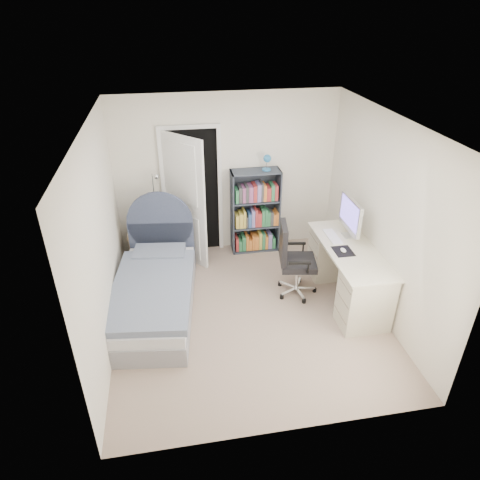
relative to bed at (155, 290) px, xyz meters
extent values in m
cube|color=gray|center=(1.19, -0.33, -0.31)|extent=(3.40, 3.60, 0.05)
cube|color=white|center=(1.19, -0.33, 2.24)|extent=(3.40, 3.60, 0.05)
cube|color=white|center=(1.19, 1.50, 0.96)|extent=(3.40, 0.05, 2.50)
cube|color=white|center=(1.19, -2.15, 0.96)|extent=(3.40, 0.05, 2.50)
cube|color=white|center=(-0.54, -0.33, 0.96)|extent=(0.05, 3.60, 2.50)
cube|color=white|center=(2.91, -0.33, 0.96)|extent=(0.05, 3.60, 2.50)
cube|color=black|center=(0.64, 1.47, 0.71)|extent=(0.80, 0.01, 2.00)
cube|color=white|center=(0.21, 1.44, 0.71)|extent=(0.06, 0.06, 2.00)
cube|color=white|center=(1.07, 1.44, 0.71)|extent=(0.06, 0.06, 2.00)
cube|color=white|center=(0.64, 1.44, 1.74)|extent=(0.92, 0.06, 0.06)
cube|color=white|center=(0.50, 1.14, 0.71)|extent=(0.56, 0.62, 2.00)
cube|color=gray|center=(-0.01, -0.10, -0.16)|extent=(1.20, 2.11, 0.26)
cube|color=silver|center=(-0.01, -0.10, 0.04)|extent=(1.17, 2.06, 0.16)
cube|color=slate|center=(-0.03, -0.20, 0.16)|extent=(1.20, 1.81, 0.10)
cube|color=slate|center=(0.08, 0.61, 0.18)|extent=(0.76, 0.49, 0.12)
cube|color=#3B435B|center=(0.12, 0.93, 0.11)|extent=(0.95, 0.18, 0.80)
cylinder|color=#3B435B|center=(0.12, 0.93, 0.51)|extent=(0.95, 0.18, 0.95)
cylinder|color=#D7B484|center=(-0.37, 1.11, -0.05)|extent=(0.04, 0.04, 0.49)
cylinder|color=#D7B484|center=(-0.37, 1.44, -0.05)|extent=(0.04, 0.04, 0.49)
cylinder|color=#D7B484|center=(-0.04, 1.11, -0.05)|extent=(0.04, 0.04, 0.49)
cylinder|color=#D7B484|center=(-0.04, 1.44, -0.05)|extent=(0.04, 0.04, 0.49)
cube|color=#D7B484|center=(-0.20, 1.28, 0.18)|extent=(0.39, 0.39, 0.03)
cube|color=#D7B484|center=(-0.20, 1.28, -0.12)|extent=(0.35, 0.35, 0.02)
cube|color=#B24C33|center=(-0.25, 1.28, 0.21)|extent=(0.16, 0.21, 0.03)
cube|color=#3F598C|center=(-0.25, 1.28, 0.24)|extent=(0.15, 0.20, 0.03)
cube|color=#D8CC7F|center=(-0.25, 1.28, 0.27)|extent=(0.14, 0.19, 0.03)
cylinder|color=silver|center=(0.06, 1.33, -0.28)|extent=(0.20, 0.20, 0.02)
cylinder|color=silver|center=(0.06, 1.33, 0.42)|extent=(0.02, 0.02, 1.39)
sphere|color=silver|center=(0.12, 1.29, 1.08)|extent=(0.08, 0.08, 0.08)
cube|color=#353D49|center=(1.23, 1.31, 0.39)|extent=(0.02, 0.33, 1.36)
cube|color=#353D49|center=(1.97, 1.31, 0.39)|extent=(0.02, 0.33, 1.36)
cube|color=#353D49|center=(1.60, 1.31, 1.06)|extent=(0.76, 0.33, 0.02)
cube|color=#353D49|center=(1.60, 1.31, -0.28)|extent=(0.76, 0.33, 0.02)
cube|color=#353D49|center=(1.60, 1.47, 0.39)|extent=(0.76, 0.01, 1.36)
cube|color=#353D49|center=(1.60, 1.31, 0.15)|extent=(0.72, 0.31, 0.02)
cube|color=#353D49|center=(1.60, 1.31, 0.58)|extent=(0.72, 0.31, 0.02)
cylinder|color=teal|center=(1.77, 1.31, 1.08)|extent=(0.13, 0.13, 0.02)
cylinder|color=silver|center=(1.77, 1.31, 1.16)|extent=(0.02, 0.02, 0.17)
sphere|color=teal|center=(1.77, 1.28, 1.26)|extent=(0.12, 0.12, 0.12)
cube|color=#B23333|center=(1.30, 1.29, -0.14)|extent=(0.04, 0.23, 0.23)
cube|color=#337F4C|center=(1.35, 1.29, -0.17)|extent=(0.05, 0.23, 0.18)
cube|color=#337F4C|center=(1.41, 1.29, -0.14)|extent=(0.06, 0.23, 0.24)
cube|color=orange|center=(1.46, 1.29, -0.13)|extent=(0.04, 0.23, 0.26)
cube|color=orange|center=(1.51, 1.29, -0.17)|extent=(0.05, 0.23, 0.18)
cube|color=orange|center=(1.56, 1.29, -0.14)|extent=(0.03, 0.23, 0.24)
cube|color=orange|center=(1.62, 1.29, -0.14)|extent=(0.06, 0.23, 0.24)
cube|color=#D8BF4C|center=(1.68, 1.29, -0.11)|extent=(0.05, 0.23, 0.29)
cube|color=#337F4C|center=(1.73, 1.29, -0.12)|extent=(0.05, 0.23, 0.28)
cube|color=orange|center=(1.78, 1.29, -0.14)|extent=(0.04, 0.23, 0.23)
cube|color=#7F72B2|center=(1.84, 1.29, -0.13)|extent=(0.06, 0.23, 0.26)
cube|color=#337F4C|center=(1.90, 1.29, -0.17)|extent=(0.05, 0.23, 0.18)
cube|color=#D8BF4C|center=(1.30, 1.29, 0.27)|extent=(0.05, 0.23, 0.21)
cube|color=#D8BF4C|center=(1.36, 1.29, 0.28)|extent=(0.06, 0.23, 0.24)
cube|color=#D8BF4C|center=(1.42, 1.29, 0.30)|extent=(0.04, 0.23, 0.27)
cube|color=#3F3F3F|center=(1.46, 1.29, 0.26)|extent=(0.03, 0.23, 0.18)
cube|color=#335999|center=(1.50, 1.29, 0.28)|extent=(0.05, 0.23, 0.23)
cube|color=#7F72B2|center=(1.56, 1.29, 0.30)|extent=(0.05, 0.23, 0.28)
cube|color=#B23333|center=(1.60, 1.29, 0.31)|extent=(0.03, 0.23, 0.29)
cube|color=#B23333|center=(1.66, 1.29, 0.28)|extent=(0.06, 0.23, 0.23)
cube|color=#337F4C|center=(1.72, 1.29, 0.30)|extent=(0.04, 0.23, 0.27)
cube|color=#337F4C|center=(1.76, 1.29, 0.30)|extent=(0.04, 0.23, 0.28)
cube|color=#337F4C|center=(1.81, 1.29, 0.28)|extent=(0.04, 0.23, 0.23)
cube|color=#3F3F3F|center=(1.86, 1.29, 0.28)|extent=(0.04, 0.23, 0.22)
cube|color=orange|center=(1.91, 1.29, 0.26)|extent=(0.04, 0.23, 0.19)
cube|color=orange|center=(1.96, 1.29, 0.27)|extent=(0.05, 0.23, 0.22)
cube|color=#337F4C|center=(1.30, 1.29, 0.70)|extent=(0.05, 0.23, 0.21)
cube|color=#3F3F3F|center=(1.35, 1.29, 0.72)|extent=(0.05, 0.23, 0.25)
cube|color=#994C7F|center=(1.41, 1.29, 0.72)|extent=(0.04, 0.23, 0.24)
cube|color=#3F3F3F|center=(1.45, 1.29, 0.73)|extent=(0.04, 0.23, 0.26)
cube|color=#994C7F|center=(1.51, 1.29, 0.73)|extent=(0.06, 0.23, 0.25)
cube|color=#B23333|center=(1.58, 1.29, 0.73)|extent=(0.05, 0.23, 0.26)
cube|color=#7F72B2|center=(1.64, 1.29, 0.74)|extent=(0.06, 0.23, 0.27)
cube|color=#3F3F3F|center=(1.69, 1.29, 0.74)|extent=(0.03, 0.23, 0.29)
cube|color=orange|center=(1.73, 1.29, 0.73)|extent=(0.04, 0.23, 0.26)
cube|color=#B23333|center=(1.79, 1.29, 0.71)|extent=(0.06, 0.23, 0.21)
cube|color=#337F4C|center=(1.86, 1.29, 0.73)|extent=(0.05, 0.23, 0.25)
cube|color=#B23333|center=(1.91, 1.29, 0.72)|extent=(0.05, 0.23, 0.25)
cube|color=beige|center=(2.56, -0.22, 0.49)|extent=(0.65, 1.63, 0.03)
cube|color=beige|center=(2.56, -0.80, 0.09)|extent=(0.60, 0.43, 0.76)
cube|color=beige|center=(2.56, 0.35, 0.09)|extent=(0.60, 0.43, 0.76)
cube|color=silver|center=(2.67, 0.10, 0.51)|extent=(0.17, 0.17, 0.01)
cube|color=silver|center=(2.70, 0.10, 0.63)|extent=(0.03, 0.07, 0.24)
cube|color=silver|center=(2.65, 0.10, 0.83)|extent=(0.05, 0.61, 0.43)
cube|color=#6552C7|center=(2.62, 0.10, 0.85)|extent=(0.00, 0.54, 0.35)
cube|color=white|center=(2.43, 0.10, 0.51)|extent=(0.14, 0.43, 0.02)
cube|color=black|center=(2.43, -0.28, 0.50)|extent=(0.24, 0.28, 0.00)
ellipsoid|color=white|center=(2.43, -0.28, 0.52)|extent=(0.07, 0.11, 0.03)
cube|color=silver|center=(2.07, -0.01, -0.23)|extent=(0.28, 0.08, 0.02)
cylinder|color=black|center=(2.20, -0.03, -0.26)|extent=(0.06, 0.06, 0.06)
cube|color=silver|center=(2.00, 0.13, -0.23)|extent=(0.16, 0.26, 0.02)
cylinder|color=black|center=(2.06, 0.25, -0.26)|extent=(0.06, 0.06, 0.06)
cube|color=silver|center=(1.85, 0.11, -0.23)|extent=(0.22, 0.22, 0.02)
cylinder|color=black|center=(1.75, 0.20, -0.26)|extent=(0.06, 0.06, 0.06)
cube|color=silver|center=(1.82, -0.04, -0.23)|extent=(0.26, 0.16, 0.02)
cylinder|color=black|center=(1.70, -0.10, -0.26)|extent=(0.06, 0.06, 0.06)
cube|color=silver|center=(1.96, -0.12, -0.23)|extent=(0.08, 0.28, 0.02)
cylinder|color=black|center=(1.98, -0.25, -0.26)|extent=(0.06, 0.06, 0.06)
cylinder|color=silver|center=(1.94, 0.01, -0.02)|extent=(0.06, 0.06, 0.41)
cube|color=black|center=(1.94, 0.01, 0.20)|extent=(0.54, 0.54, 0.09)
cube|color=black|center=(1.73, 0.05, 0.51)|extent=(0.14, 0.44, 0.54)
cube|color=black|center=(1.88, -0.23, 0.36)|extent=(0.30, 0.09, 0.03)
cube|color=black|center=(1.96, 0.27, 0.36)|extent=(0.30, 0.09, 0.03)
camera|label=1|loc=(0.32, -4.68, 3.34)|focal=32.00mm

